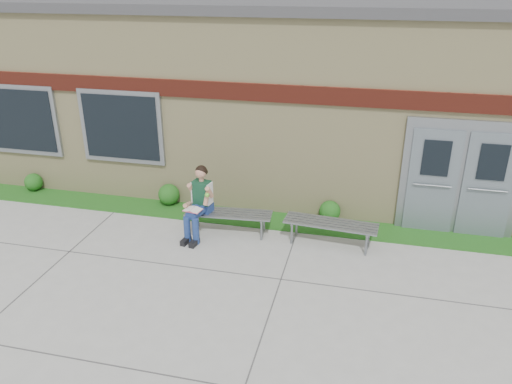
# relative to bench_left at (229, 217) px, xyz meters

# --- Properties ---
(ground) EXTENTS (80.00, 80.00, 0.00)m
(ground) POSITION_rel_bench_left_xyz_m (0.32, -1.91, -0.34)
(ground) COLOR #9E9E99
(ground) RESTS_ON ground
(grass_strip) EXTENTS (16.00, 0.80, 0.02)m
(grass_strip) POSITION_rel_bench_left_xyz_m (0.32, 0.69, -0.33)
(grass_strip) COLOR #1F4F15
(grass_strip) RESTS_ON ground
(school_building) EXTENTS (16.20, 6.22, 4.20)m
(school_building) POSITION_rel_bench_left_xyz_m (0.32, 4.07, 1.76)
(school_building) COLOR beige
(school_building) RESTS_ON ground
(bench_left) EXTENTS (1.73, 0.61, 0.44)m
(bench_left) POSITION_rel_bench_left_xyz_m (0.00, 0.00, 0.00)
(bench_left) COLOR slate
(bench_left) RESTS_ON ground
(bench_right) EXTENTS (1.78, 0.63, 0.45)m
(bench_right) POSITION_rel_bench_left_xyz_m (2.00, -0.00, 0.01)
(bench_right) COLOR slate
(bench_right) RESTS_ON ground
(girl) EXTENTS (0.52, 0.90, 1.40)m
(girl) POSITION_rel_bench_left_xyz_m (-0.53, -0.21, 0.38)
(girl) COLOR navy
(girl) RESTS_ON ground
(shrub_west) EXTENTS (0.41, 0.41, 0.41)m
(shrub_west) POSITION_rel_bench_left_xyz_m (-5.07, 0.94, -0.12)
(shrub_west) COLOR #1F4F15
(shrub_west) RESTS_ON grass_strip
(shrub_mid) EXTENTS (0.47, 0.47, 0.47)m
(shrub_mid) POSITION_rel_bench_left_xyz_m (-1.65, 0.94, -0.09)
(shrub_mid) COLOR #1F4F15
(shrub_mid) RESTS_ON grass_strip
(shrub_east) EXTENTS (0.44, 0.44, 0.44)m
(shrub_east) POSITION_rel_bench_left_xyz_m (1.90, 0.94, -0.10)
(shrub_east) COLOR #1F4F15
(shrub_east) RESTS_ON grass_strip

